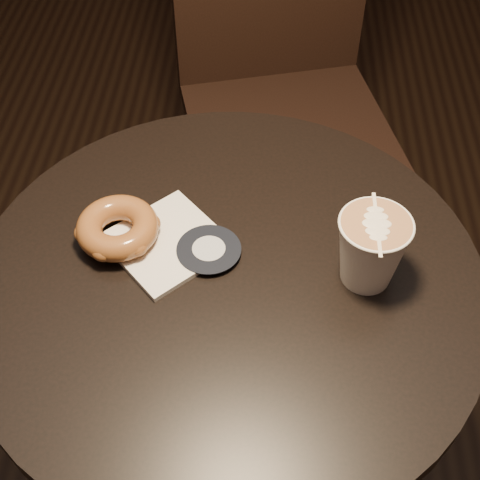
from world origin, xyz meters
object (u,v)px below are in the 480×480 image
Objects in this scene: pastry_bag at (167,242)px; doughnut at (118,228)px; cafe_table at (230,351)px; latte_cup at (370,251)px; chair at (279,56)px.

doughnut is (-0.07, 0.00, 0.02)m from pastry_bag.
latte_cup reaches higher than cafe_table.
pastry_bag is (-0.09, 0.05, 0.20)m from cafe_table.
cafe_table is at bearing -70.75° from pastry_bag.
cafe_table is 7.10× the size of latte_cup.
pastry_bag is at bearing -3.32° from doughnut.
chair is 0.76m from latte_cup.
cafe_table is 0.23m from pastry_bag.
pastry_bag is at bearing -117.21° from chair.
chair is 9.54× the size of doughnut.
pastry_bag is at bearing 151.89° from cafe_table.
pastry_bag reaches higher than cafe_table.
latte_cup is (0.27, -0.04, 0.05)m from pastry_bag.
chair is 0.71m from pastry_bag.
doughnut is at bearing 134.04° from pastry_bag.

